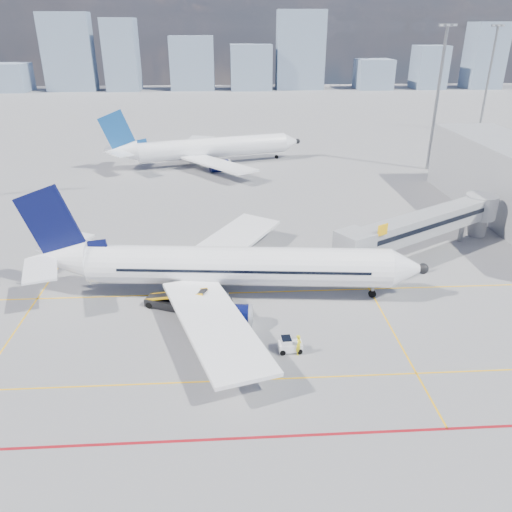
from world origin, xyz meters
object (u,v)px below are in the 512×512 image
at_px(cargo_dolly, 215,339).
at_px(ramp_worker, 299,345).
at_px(main_aircraft, 222,266).
at_px(second_aircraft, 205,148).
at_px(baggage_tug, 289,345).
at_px(belt_loader, 170,302).

distance_m(cargo_dolly, ramp_worker, 7.03).
distance_m(main_aircraft, ramp_worker, 12.55).
relative_size(main_aircraft, second_aircraft, 1.03).
bearing_deg(ramp_worker, cargo_dolly, 102.38).
relative_size(second_aircraft, baggage_tug, 19.30).
xyz_separation_m(cargo_dolly, belt_loader, (-4.53, 7.08, -0.25)).
height_order(belt_loader, ramp_worker, belt_loader).
bearing_deg(cargo_dolly, baggage_tug, 8.61).
relative_size(baggage_tug, belt_loader, 0.32).
xyz_separation_m(baggage_tug, ramp_worker, (0.75, -0.44, 0.28)).
height_order(second_aircraft, ramp_worker, second_aircraft).
bearing_deg(second_aircraft, ramp_worker, -97.05).
xyz_separation_m(second_aircraft, baggage_tug, (8.90, -63.38, -2.57)).
bearing_deg(main_aircraft, cargo_dolly, -88.12).
xyz_separation_m(cargo_dolly, ramp_worker, (6.93, -1.18, 0.00)).
height_order(second_aircraft, cargo_dolly, second_aircraft).
bearing_deg(baggage_tug, ramp_worker, -33.37).
bearing_deg(main_aircraft, belt_loader, -150.18).
bearing_deg(baggage_tug, belt_loader, 140.76).
height_order(baggage_tug, belt_loader, belt_loader).
relative_size(baggage_tug, ramp_worker, 1.09).
distance_m(second_aircraft, ramp_worker, 64.58).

